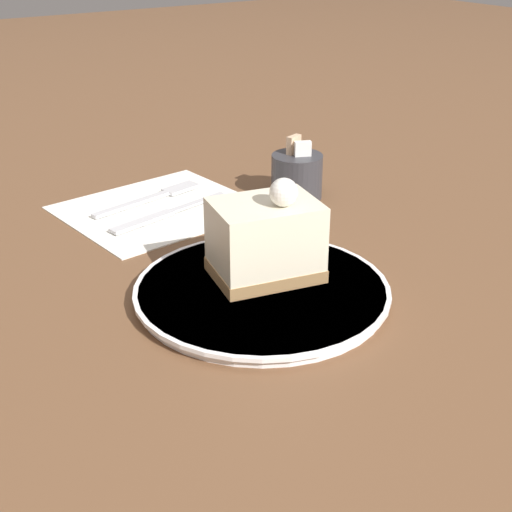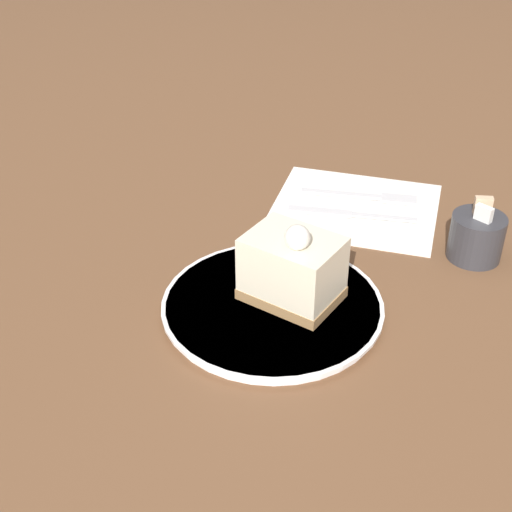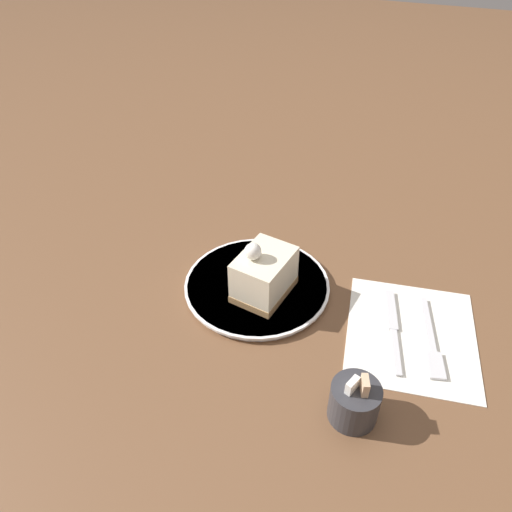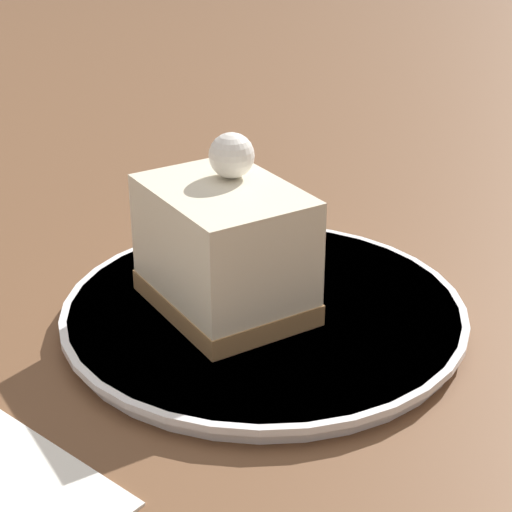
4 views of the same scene
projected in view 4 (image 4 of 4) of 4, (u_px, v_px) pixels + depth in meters
The scene contains 3 objects.
ground_plane at pixel (217, 345), 0.48m from camera, with size 4.00×4.00×0.00m, color brown.
plate at pixel (264, 313), 0.50m from camera, with size 0.23×0.23×0.01m.
cake_slice at pixel (225, 246), 0.48m from camera, with size 0.09×0.11×0.10m.
Camera 4 is at (-0.26, -0.31, 0.25)m, focal length 60.00 mm.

